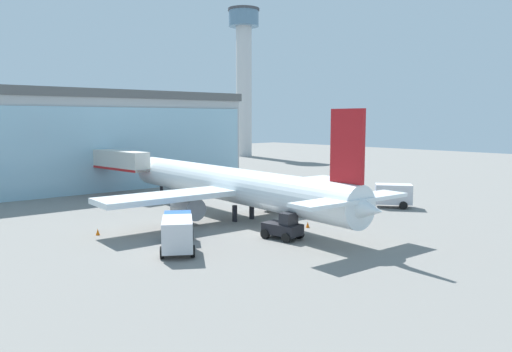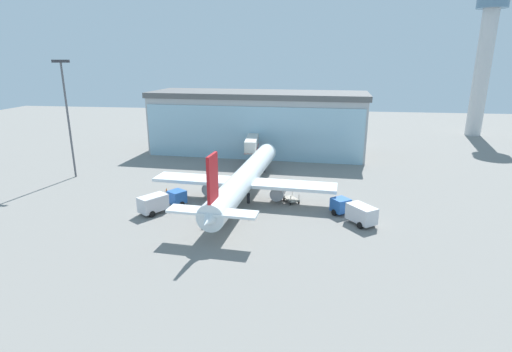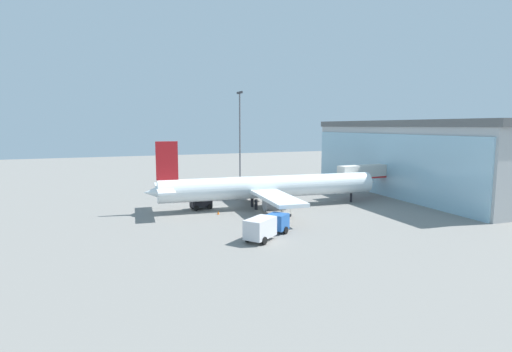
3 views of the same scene
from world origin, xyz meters
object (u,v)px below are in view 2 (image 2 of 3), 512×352
jet_bridge (252,143)px  catering_truck (161,201)px  safety_cone_wingtip (166,190)px  safety_cone_nose (249,218)px  fuel_truck (354,211)px  control_tower (485,51)px  apron_light_mast (67,111)px  pushback_tug (213,216)px  airplane (245,178)px  baggage_cart (291,199)px

jet_bridge → catering_truck: (-9.35, -28.33, -3.09)m
safety_cone_wingtip → catering_truck: bearing=-74.5°
safety_cone_nose → safety_cone_wingtip: size_ratio=1.00×
safety_cone_wingtip → fuel_truck: bearing=-16.4°
fuel_truck → control_tower: bearing=-67.0°
apron_light_mast → jet_bridge: bearing=23.5°
apron_light_mast → pushback_tug: (30.75, -17.74, -11.41)m
airplane → apron_light_mast: bearing=82.1°
pushback_tug → safety_cone_nose: bearing=-78.8°
safety_cone_wingtip → jet_bridge: bearing=59.1°
safety_cone_nose → baggage_cart: bearing=55.4°
control_tower → jet_bridge: bearing=-145.0°
control_tower → pushback_tug: bearing=-129.3°
apron_light_mast → safety_cone_nose: apron_light_mast is taller
apron_light_mast → catering_truck: (22.32, -14.58, -10.92)m
control_tower → catering_truck: bearing=-134.4°
airplane → safety_cone_wingtip: airplane is taller
control_tower → fuel_truck: (-40.29, -69.40, -21.93)m
safety_cone_wingtip → pushback_tug: bearing=-47.5°
pushback_tug → safety_cone_nose: 5.06m
fuel_truck → baggage_cart: bearing=17.7°
safety_cone_wingtip → control_tower: bearing=40.8°
jet_bridge → pushback_tug: size_ratio=3.74×
jet_bridge → fuel_truck: (18.16, -28.46, -3.09)m
control_tower → safety_cone_nose: 92.44m
apron_light_mast → airplane: size_ratio=0.54×
fuel_truck → pushback_tug: 19.33m
fuel_truck → airplane: bearing=29.5°
pushback_tug → safety_cone_wingtip: bearing=36.2°
pushback_tug → jet_bridge: bearing=-8.0°
fuel_truck → safety_cone_wingtip: (-29.93, 8.83, -1.19)m
fuel_truck → safety_cone_nose: (-14.30, -1.53, -1.19)m
fuel_truck → safety_cone_nose: 14.43m
airplane → safety_cone_wingtip: (-13.65, 1.70, -3.01)m
pushback_tug → safety_cone_wingtip: size_ratio=6.14×
jet_bridge → control_tower: size_ratio=0.33×
fuel_truck → pushback_tug: bearing=62.2°
catering_truck → safety_cone_wingtip: 9.11m
control_tower → safety_cone_nose: size_ratio=70.32×
control_tower → catering_truck: size_ratio=5.32×
control_tower → airplane: size_ratio=0.99×
pushback_tug → safety_cone_wingtip: pushback_tug is taller
catering_truck → apron_light_mast: bearing=91.1°
fuel_truck → baggage_cart: (-8.88, 6.32, -0.97)m
airplane → baggage_cart: airplane is taller
baggage_cart → pushback_tug: pushback_tug is taller
safety_cone_nose → control_tower: bearing=52.4°
jet_bridge → baggage_cart: (9.28, -22.14, -4.05)m
control_tower → catering_truck: 99.38m
jet_bridge → apron_light_mast: bearing=109.7°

